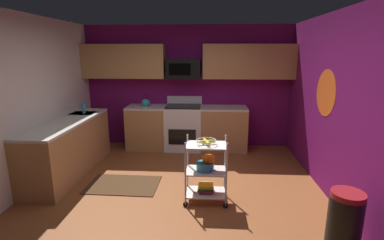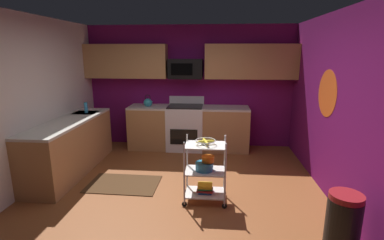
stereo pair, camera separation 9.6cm
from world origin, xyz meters
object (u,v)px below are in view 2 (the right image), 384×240
Objects in this scene: fruit_bowl at (205,141)px; trash_can at (343,224)px; book_stack at (205,188)px; kettle at (148,102)px; microwave at (186,69)px; mixing_bowl_large at (204,166)px; rolling_cart at (205,171)px; dish_soap_bottle at (86,108)px; oven_range at (185,127)px; mixing_bowl_small at (208,159)px.

trash_can is at bearing -32.65° from fruit_bowl.
kettle is (-1.31, 2.22, 0.81)m from book_stack.
kettle is at bearing -172.26° from microwave.
fruit_bowl is 1.08× the size of mixing_bowl_large.
rolling_cart is 0.26m from book_stack.
dish_soap_bottle is (-1.00, -0.78, 0.02)m from kettle.
mixing_bowl_large is at bearing -59.64° from kettle.
mixing_bowl_large is at bearing 147.56° from trash_can.
oven_range is 0.95m from kettle.
dish_soap_bottle is at bearing 148.00° from mixing_bowl_large.
mixing_bowl_large is 1.38× the size of mixing_bowl_small.
oven_range is 2.27m from mixing_bowl_small.
kettle reaches higher than book_stack.
rolling_cart reaches higher than trash_can.
mixing_bowl_small is 0.28× the size of trash_can.
trash_can is (1.45, -0.93, 0.14)m from book_stack.
dish_soap_bottle is (-2.32, 1.44, 0.83)m from book_stack.
fruit_bowl is 2.58m from kettle.
mixing_bowl_large is at bearing -77.27° from oven_range.
mixing_bowl_large is at bearing -77.82° from microwave.
microwave is at bearing 102.47° from book_stack.
microwave is at bearing 102.47° from rolling_cart.
mixing_bowl_small is at bearing -58.43° from kettle.
oven_range reaches higher than fruit_bowl.
rolling_cart is 3.36× the size of fruit_bowl.
fruit_bowl is 0.36m from mixing_bowl_large.
rolling_cart is 1.73m from trash_can.
mixing_bowl_large is 0.33m from book_stack.
kettle is at bearing 38.03° from dish_soap_bottle.
book_stack is at bearing -90.00° from rolling_cart.
oven_range is at bearing 23.61° from dish_soap_bottle.
fruit_bowl is at bearing -77.53° from microwave.
rolling_cart reaches higher than book_stack.
mixing_bowl_large is at bearing 180.00° from book_stack.
trash_can is at bearing -32.65° from book_stack.
microwave reaches higher than mixing_bowl_small.
book_stack is (0.51, -2.23, -0.29)m from oven_range.
oven_range is 1.57× the size of microwave.
book_stack is (0.01, -0.00, -0.33)m from mixing_bowl_large.
oven_range reaches higher than rolling_cart.
rolling_cart is 5.03× the size of mixing_bowl_small.
trash_can is at bearing -34.04° from mixing_bowl_small.
microwave is 2.83m from book_stack.
oven_range reaches higher than mixing_bowl_small.
dish_soap_bottle is at bearing -156.39° from oven_range.
fruit_bowl is at bearing 147.35° from trash_can.
mixing_bowl_large is (-0.01, -0.00, -0.36)m from fruit_bowl.
trash_can is (1.45, -0.93, -0.55)m from fruit_bowl.
trash_can is (1.97, -3.16, -0.15)m from oven_range.
kettle reaches higher than dish_soap_bottle.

